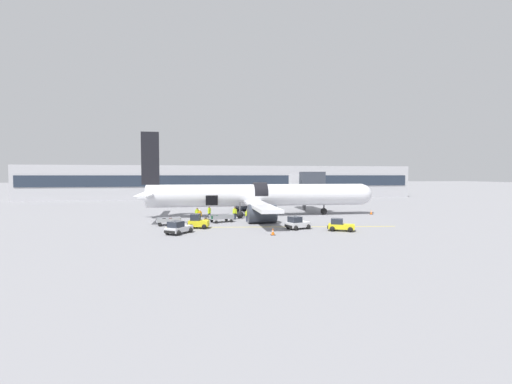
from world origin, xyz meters
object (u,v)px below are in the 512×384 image
ground_crew_loader_a (197,214)px  ground_crew_loader_b (209,213)px  baggage_tug_lead (178,228)px  baggage_cart_loading (221,218)px  baggage_tug_mid (297,224)px  ground_crew_helper (235,213)px  airplane (256,196)px  ground_crew_supervisor (247,215)px  baggage_cart_queued (169,221)px  suitcase_on_tarmac_upright (206,221)px  baggage_tug_rear (198,222)px  baggage_tug_spare (340,226)px  ground_crew_driver (200,215)px

ground_crew_loader_a → ground_crew_loader_b: bearing=18.5°
ground_crew_loader_a → baggage_tug_lead: bearing=-101.0°
ground_crew_loader_b → baggage_cart_loading: bearing=-61.3°
baggage_tug_mid → ground_crew_helper: bearing=122.7°
baggage_tug_lead → baggage_tug_mid: baggage_tug_mid is taller
airplane → baggage_tug_lead: (-10.62, -13.91, -2.37)m
baggage_cart_loading → ground_crew_supervisor: ground_crew_supervisor is taller
ground_crew_supervisor → ground_crew_helper: (-1.38, 2.43, 0.06)m
ground_crew_supervisor → ground_crew_helper: 2.80m
baggage_cart_queued → ground_crew_helper: ground_crew_helper is taller
ground_crew_loader_b → baggage_tug_mid: bearing=-45.3°
ground_crew_loader_b → ground_crew_supervisor: bearing=-28.1°
baggage_cart_loading → suitcase_on_tarmac_upright: baggage_cart_loading is taller
ground_crew_loader_b → ground_crew_helper: bearing=-2.6°
baggage_tug_rear → ground_crew_supervisor: bearing=35.7°
airplane → ground_crew_loader_a: size_ratio=20.56×
baggage_tug_lead → baggage_tug_rear: bearing=59.1°
baggage_tug_mid → baggage_tug_rear: (-11.11, 2.49, 0.06)m
airplane → ground_crew_loader_b: (-7.05, -3.33, -1.99)m
ground_crew_supervisor → baggage_tug_spare: bearing=-45.3°
suitcase_on_tarmac_upright → baggage_tug_mid: bearing=-28.7°
baggage_tug_lead → baggage_cart_loading: size_ratio=0.84×
baggage_tug_lead → ground_crew_supervisor: 11.62m
ground_crew_loader_b → ground_crew_driver: ground_crew_loader_b is taller
airplane → baggage_tug_lead: size_ratio=10.89×
baggage_tug_mid → baggage_tug_rear: size_ratio=1.19×
airplane → ground_crew_supervisor: (-2.19, -5.92, -2.11)m
baggage_tug_spare → ground_crew_helper: 15.54m
ground_crew_loader_b → baggage_tug_spare: bearing=-40.2°
ground_crew_loader_a → ground_crew_loader_b: 1.72m
baggage_cart_loading → ground_crew_supervisor: (3.41, 0.05, 0.36)m
baggage_tug_spare → baggage_cart_loading: bearing=143.9°
baggage_cart_loading → ground_crew_loader_a: ground_crew_loader_a is taller
ground_crew_loader_a → suitcase_on_tarmac_upright: size_ratio=2.09×
airplane → baggage_tug_lead: airplane is taller
baggage_tug_lead → ground_crew_loader_a: bearing=79.0°
baggage_tug_rear → baggage_tug_spare: size_ratio=0.82×
airplane → baggage_tug_mid: airplane is taller
airplane → ground_crew_supervisor: bearing=-110.3°
airplane → ground_crew_supervisor: 6.65m
baggage_tug_spare → suitcase_on_tarmac_upright: 16.30m
airplane → ground_crew_loader_b: size_ratio=19.37×
baggage_cart_queued → baggage_tug_spare: bearing=-21.9°
ground_crew_driver → ground_crew_loader_b: bearing=52.1°
baggage_tug_rear → baggage_cart_queued: (-3.47, 3.06, -0.24)m
baggage_cart_queued → ground_crew_driver: bearing=33.5°
ground_crew_driver → baggage_cart_loading: bearing=-20.0°
baggage_tug_mid → ground_crew_loader_a: 14.45m
ground_crew_helper → suitcase_on_tarmac_upright: 5.68m
ground_crew_loader_a → ground_crew_driver: 1.16m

